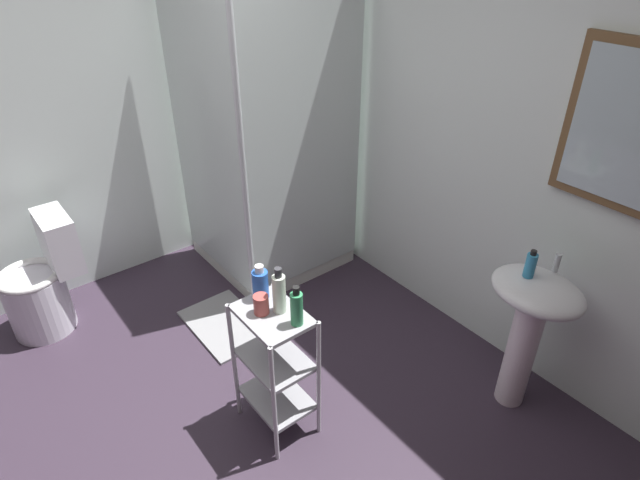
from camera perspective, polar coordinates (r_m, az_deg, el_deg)
The scene contains 14 objects.
ground_plane at distance 2.89m, azimuth -12.77°, elevation -22.02°, with size 4.20×4.20×0.02m, color #342836.
wall_back at distance 3.09m, azimuth 16.62°, elevation 11.04°, with size 4.20×0.14×2.50m.
wall_left at distance 3.69m, azimuth -28.73°, elevation 11.81°, with size 0.10×4.20×2.50m, color white.
shower_stall at distance 3.80m, azimuth -5.90°, elevation 3.09°, with size 0.92×0.92×2.00m.
pedestal_sink at distance 2.84m, azimuth 21.87°, elevation -7.81°, with size 0.46×0.37×0.81m.
sink_faucet at distance 2.78m, azimuth 24.34°, elevation -2.26°, with size 0.03×0.03×0.10m, color silver.
toilet at distance 3.72m, azimuth -27.87°, elevation -4.37°, with size 0.37×0.49×0.76m.
storage_cart at distance 2.63m, azimuth -4.92°, elevation -13.01°, with size 0.38×0.28×0.74m.
hand_soap_bottle at distance 2.68m, azimuth 21.90°, elevation -2.52°, with size 0.05×0.05×0.15m.
body_wash_bottle_green at distance 2.31m, azimuth -2.55°, elevation -7.37°, with size 0.06×0.06×0.20m.
shampoo_bottle_blue at distance 2.48m, azimuth -6.50°, elevation -4.73°, with size 0.08×0.08×0.18m.
lotion_bottle_white at distance 2.37m, azimuth -4.46°, elevation -5.72°, with size 0.06×0.06×0.24m.
rinse_cup at distance 2.41m, azimuth -6.41°, elevation -6.97°, with size 0.07×0.07×0.10m, color #B24742.
bath_mat at distance 3.52m, azimuth -10.24°, elevation -8.99°, with size 0.60×0.40×0.02m, color gray.
Camera 1 is at (1.65, -0.55, 2.30)m, focal length 29.46 mm.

